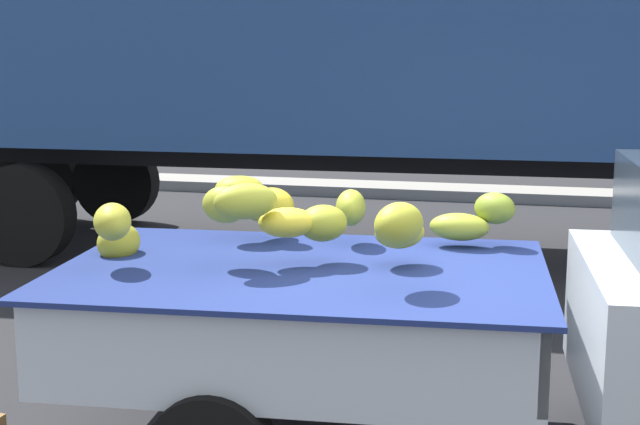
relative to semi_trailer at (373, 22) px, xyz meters
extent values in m
cube|color=gray|center=(1.31, 4.05, -2.46)|extent=(80.00, 0.80, 0.16)
cube|color=silver|center=(0.48, -5.00, -1.96)|extent=(2.72, 1.89, 0.08)
cube|color=silver|center=(0.42, -4.17, -1.70)|extent=(2.61, 0.23, 0.44)
cube|color=silver|center=(0.53, -5.83, -1.70)|extent=(2.61, 0.23, 0.44)
cube|color=silver|center=(1.75, -4.91, -1.70)|extent=(0.17, 1.71, 0.44)
cube|color=silver|center=(-0.80, -5.09, -1.70)|extent=(0.17, 1.71, 0.44)
cube|color=#B21914|center=(0.42, -4.14, -1.74)|extent=(2.50, 0.18, 0.07)
cube|color=navy|center=(0.48, -5.00, -1.47)|extent=(2.85, 2.02, 0.03)
ellipsoid|color=#ABB030|center=(0.05, -5.07, -1.10)|extent=(0.30, 0.24, 0.21)
ellipsoid|color=#A4A629|center=(1.07, -5.35, -1.12)|extent=(0.33, 0.38, 0.23)
ellipsoid|color=gold|center=(0.13, -4.40, -1.22)|extent=(0.36, 0.32, 0.22)
ellipsoid|color=gold|center=(0.06, -4.34, -1.25)|extent=(0.27, 0.41, 0.17)
ellipsoid|color=olive|center=(1.50, -4.20, -1.22)|extent=(0.33, 0.31, 0.20)
ellipsoid|color=#A3AC2F|center=(0.63, -4.36, -1.22)|extent=(0.23, 0.34, 0.23)
ellipsoid|color=gold|center=(1.01, -4.85, -1.26)|extent=(0.38, 0.40, 0.18)
ellipsoid|color=gold|center=(-0.67, -4.93, -1.39)|extent=(0.30, 0.34, 0.23)
ellipsoid|color=gold|center=(-0.08, -4.42, -1.12)|extent=(0.38, 0.35, 0.16)
ellipsoid|color=yellow|center=(0.39, -5.00, -1.20)|extent=(0.38, 0.32, 0.17)
ellipsoid|color=#A7AD2E|center=(0.20, -5.17, -1.06)|extent=(0.40, 0.39, 0.20)
ellipsoid|color=gold|center=(-0.54, -5.27, -1.19)|extent=(0.33, 0.38, 0.21)
ellipsoid|color=#99A42C|center=(1.30, -4.29, -1.33)|extent=(0.38, 0.23, 0.17)
ellipsoid|color=#9FA329|center=(0.57, -4.89, -1.22)|extent=(0.38, 0.38, 0.21)
cylinder|color=black|center=(0.11, -4.20, -2.22)|extent=(0.65, 0.24, 0.64)
cube|color=navy|center=(0.07, 0.00, 0.06)|extent=(12.07, 2.86, 2.70)
cube|color=black|center=(0.07, 0.00, -1.44)|extent=(11.05, 0.74, 0.30)
cylinder|color=black|center=(-3.57, 1.09, -2.00)|extent=(1.09, 0.33, 1.08)
cylinder|color=black|center=(-3.49, -1.31, -2.00)|extent=(1.09, 0.33, 1.08)
cylinder|color=black|center=(-4.65, 1.06, -2.00)|extent=(1.09, 0.33, 1.08)
camera|label=1|loc=(1.72, -9.89, -0.21)|focal=51.73mm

